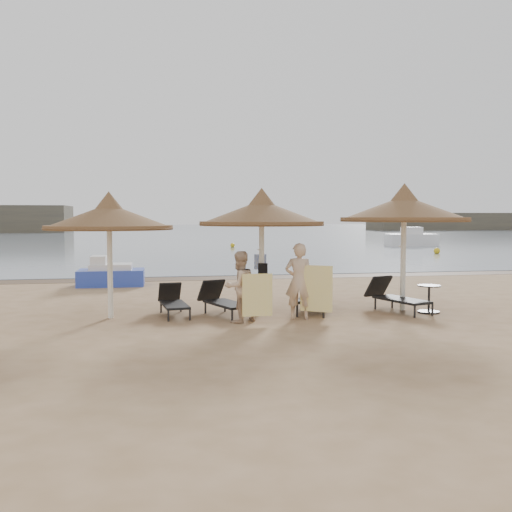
{
  "coord_description": "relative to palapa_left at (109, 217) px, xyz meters",
  "views": [
    {
      "loc": [
        -2.41,
        -12.7,
        2.41
      ],
      "look_at": [
        0.1,
        1.2,
        1.43
      ],
      "focal_mm": 40.0,
      "sensor_mm": 36.0,
      "label": 1
    }
  ],
  "objects": [
    {
      "name": "lounger_far_left",
      "position": [
        1.48,
        0.2,
        -2.05
      ],
      "size": [
        0.75,
        1.72,
        0.75
      ],
      "rotation": [
        0.0,
        0.0,
        0.12
      ],
      "color": "black",
      "rests_on": "ground"
    },
    {
      "name": "palapa_left",
      "position": [
        0.0,
        0.0,
        0.0
      ],
      "size": [
        3.02,
        3.02,
        3.0
      ],
      "rotation": [
        0.0,
        0.0,
        0.21
      ],
      "color": "white",
      "rests_on": "ground"
    },
    {
      "name": "buoy_right",
      "position": [
        18.87,
        19.88,
        -2.18
      ],
      "size": [
        0.4,
        0.4,
        0.4
      ],
      "primitive_type": "sphere",
      "color": "gold",
      "rests_on": "ground"
    },
    {
      "name": "bag_dark",
      "position": [
        3.67,
        -0.04,
        -1.29
      ],
      "size": [
        0.23,
        0.09,
        0.32
      ],
      "rotation": [
        0.0,
        0.0,
        0.08
      ],
      "color": "black",
      "rests_on": "ground"
    },
    {
      "name": "buoy_mid",
      "position": [
        7.05,
        29.77,
        -2.21
      ],
      "size": [
        0.35,
        0.35,
        0.35
      ],
      "primitive_type": "sphere",
      "color": "gold",
      "rests_on": "ground"
    },
    {
      "name": "lounger_near_right",
      "position": [
        5.1,
        0.23,
        -1.97
      ],
      "size": [
        1.42,
        2.2,
        0.94
      ],
      "rotation": [
        0.0,
        0.0,
        -0.39
      ],
      "color": "black",
      "rests_on": "ground"
    },
    {
      "name": "towel_left",
      "position": [
        3.28,
        -1.42,
        -1.73
      ],
      "size": [
        0.68,
        0.03,
        0.96
      ],
      "rotation": [
        0.0,
        0.0,
        0.01
      ],
      "color": "yellow",
      "rests_on": "ground"
    },
    {
      "name": "sea",
      "position": [
        3.42,
        78.89,
        -2.37
      ],
      "size": [
        200.0,
        140.0,
        0.03
      ],
      "primitive_type": "cube",
      "color": "slate",
      "rests_on": "ground"
    },
    {
      "name": "lounger_far_right",
      "position": [
        7.07,
        -0.23,
        -2.0
      ],
      "size": [
        1.18,
        2.0,
        0.85
      ],
      "rotation": [
        0.0,
        0.0,
        0.31
      ],
      "color": "black",
      "rests_on": "ground"
    },
    {
      "name": "person_left",
      "position": [
        2.93,
        -1.07,
        -1.44
      ],
      "size": [
        1.03,
        0.91,
        1.88
      ],
      "primitive_type": "imported",
      "rotation": [
        0.0,
        0.0,
        3.64
      ],
      "color": "#D1AC8A",
      "rests_on": "ground"
    },
    {
      "name": "wet_sand_strip",
      "position": [
        3.42,
        8.29,
        -2.38
      ],
      "size": [
        200.0,
        1.6,
        0.01
      ],
      "primitive_type": "cube",
      "color": "brown",
      "rests_on": "ground"
    },
    {
      "name": "ground",
      "position": [
        3.42,
        -1.11,
        -2.39
      ],
      "size": [
        160.0,
        160.0,
        0.0
      ],
      "primitive_type": "plane",
      "color": "tan",
      "rests_on": "ground"
    },
    {
      "name": "pedal_boat",
      "position": [
        -0.47,
        6.52,
        -2.0
      ],
      "size": [
        2.26,
        1.36,
        1.05
      ],
      "rotation": [
        0.0,
        0.0,
        -0.01
      ],
      "color": "#2D46BD",
      "rests_on": "ground"
    },
    {
      "name": "person_right",
      "position": [
        4.36,
        -0.94,
        -1.35
      ],
      "size": [
        1.09,
        0.86,
        2.08
      ],
      "primitive_type": "imported",
      "rotation": [
        0.0,
        0.0,
        2.86
      ],
      "color": "#D1AC8A",
      "rests_on": "ground"
    },
    {
      "name": "palapa_right",
      "position": [
        7.32,
        -0.16,
        0.2
      ],
      "size": [
        3.28,
        3.28,
        3.25
      ],
      "rotation": [
        0.0,
        0.0,
        0.26
      ],
      "color": "white",
      "rests_on": "ground"
    },
    {
      "name": "side_table",
      "position": [
        7.8,
        -0.65,
        -2.06
      ],
      "size": [
        0.57,
        0.57,
        0.69
      ],
      "rotation": [
        0.0,
        0.0,
        -0.01
      ],
      "color": "black",
      "rests_on": "ground"
    },
    {
      "name": "bag_patterned",
      "position": [
        3.67,
        0.3,
        -1.12
      ],
      "size": [
        0.32,
        0.14,
        0.39
      ],
      "rotation": [
        0.0,
        0.0,
        -0.14
      ],
      "color": "white",
      "rests_on": "ground"
    },
    {
      "name": "palapa_center",
      "position": [
        3.67,
        0.12,
        0.1
      ],
      "size": [
        3.15,
        3.15,
        3.12
      ],
      "rotation": [
        0.0,
        0.0,
        0.43
      ],
      "color": "white",
      "rests_on": "ground"
    },
    {
      "name": "lounger_near_left",
      "position": [
        2.67,
        -0.06,
        -2.02
      ],
      "size": [
        1.22,
        1.92,
        0.82
      ],
      "rotation": [
        0.0,
        0.0,
        0.37
      ],
      "color": "black",
      "rests_on": "ground"
    },
    {
      "name": "towel_right",
      "position": [
        4.71,
        -1.19,
        -1.64
      ],
      "size": [
        0.66,
        0.43,
        1.08
      ],
      "rotation": [
        0.0,
        0.0,
        -0.56
      ],
      "color": "yellow",
      "rests_on": "ground"
    }
  ]
}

